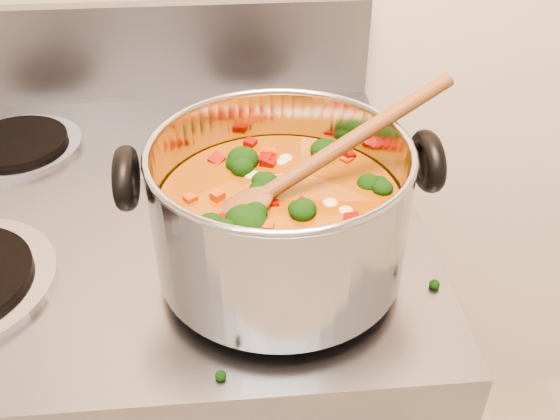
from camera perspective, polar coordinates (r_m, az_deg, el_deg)
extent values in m
cube|color=gray|center=(1.18, -10.38, -17.66)|extent=(0.76, 0.66, 0.92)
cube|color=gray|center=(1.08, -12.60, 13.88)|extent=(0.76, 0.03, 0.16)
cylinder|color=#A5A5AD|center=(0.72, -0.83, -5.05)|extent=(0.23, 0.23, 0.01)
cylinder|color=black|center=(0.72, -0.84, -4.57)|extent=(0.18, 0.18, 0.01)
cylinder|color=#A5A5AD|center=(1.02, -22.90, 5.35)|extent=(0.19, 0.19, 0.01)
cylinder|color=black|center=(1.01, -23.00, 5.74)|extent=(0.15, 0.15, 0.01)
cylinder|color=#A5A5AD|center=(0.96, -2.22, 6.77)|extent=(0.19, 0.19, 0.01)
cylinder|color=black|center=(0.96, -2.23, 7.19)|extent=(0.15, 0.15, 0.01)
cylinder|color=#AEADB6|center=(0.66, 0.00, 0.05)|extent=(0.27, 0.27, 0.15)
torus|color=#AEADB6|center=(0.62, 0.00, 5.45)|extent=(0.27, 0.27, 0.01)
cylinder|color=#8D5A0C|center=(0.68, 0.00, -1.84)|extent=(0.25, 0.25, 0.09)
torus|color=black|center=(0.64, -13.86, 2.86)|extent=(0.02, 0.08, 0.08)
torus|color=black|center=(0.66, 13.33, 4.38)|extent=(0.02, 0.08, 0.08)
ellipsoid|color=black|center=(0.58, 1.58, -3.68)|extent=(0.04, 0.04, 0.03)
ellipsoid|color=black|center=(0.60, -7.42, -2.67)|extent=(0.04, 0.04, 0.03)
ellipsoid|color=black|center=(0.58, -2.15, -3.95)|extent=(0.04, 0.04, 0.03)
ellipsoid|color=black|center=(0.65, -0.04, 1.07)|extent=(0.04, 0.04, 0.03)
ellipsoid|color=black|center=(0.64, -7.78, 0.39)|extent=(0.04, 0.04, 0.03)
ellipsoid|color=black|center=(0.67, 7.92, 2.14)|extent=(0.04, 0.04, 0.03)
ellipsoid|color=black|center=(0.73, -0.20, 5.84)|extent=(0.04, 0.04, 0.03)
ellipsoid|color=black|center=(0.69, -3.64, 3.67)|extent=(0.04, 0.04, 0.03)
ellipsoid|color=black|center=(0.60, 3.69, -2.15)|extent=(0.04, 0.04, 0.03)
ellipsoid|color=#9D0605|center=(0.68, -8.62, 2.80)|extent=(0.01, 0.01, 0.01)
ellipsoid|color=#9D0605|center=(0.66, 7.34, 1.62)|extent=(0.01, 0.01, 0.01)
ellipsoid|color=#9D0605|center=(0.62, 8.66, -1.27)|extent=(0.01, 0.01, 0.01)
ellipsoid|color=#9D0605|center=(0.65, -0.86, 1.27)|extent=(0.01, 0.01, 0.01)
ellipsoid|color=#9D0605|center=(0.68, 6.27, 3.03)|extent=(0.01, 0.01, 0.01)
ellipsoid|color=#9D0605|center=(0.72, 1.34, 5.01)|extent=(0.01, 0.01, 0.01)
ellipsoid|color=#9D0605|center=(0.68, -2.17, 3.15)|extent=(0.01, 0.01, 0.01)
ellipsoid|color=#9D0605|center=(0.67, 9.50, 1.63)|extent=(0.01, 0.01, 0.01)
ellipsoid|color=#9D0605|center=(0.56, -1.40, -5.38)|extent=(0.01, 0.01, 0.01)
ellipsoid|color=#9D0605|center=(0.59, -0.42, -3.33)|extent=(0.01, 0.01, 0.01)
ellipsoid|color=#9D0605|center=(0.60, -5.01, -2.70)|extent=(0.01, 0.01, 0.01)
ellipsoid|color=#9D0605|center=(0.62, -6.32, -1.13)|extent=(0.01, 0.01, 0.01)
ellipsoid|color=#9D0605|center=(0.71, -6.27, 4.20)|extent=(0.01, 0.01, 0.01)
ellipsoid|color=#B93D0A|center=(0.60, 2.59, -2.35)|extent=(0.01, 0.01, 0.01)
ellipsoid|color=#B93D0A|center=(0.60, -4.28, -2.25)|extent=(0.01, 0.01, 0.01)
ellipsoid|color=#B93D0A|center=(0.66, -2.44, 1.99)|extent=(0.01, 0.01, 0.01)
ellipsoid|color=#B93D0A|center=(0.63, -6.59, -0.16)|extent=(0.01, 0.01, 0.01)
ellipsoid|color=#B93D0A|center=(0.74, -0.56, 6.03)|extent=(0.01, 0.01, 0.01)
ellipsoid|color=#B93D0A|center=(0.61, -2.11, -1.15)|extent=(0.01, 0.01, 0.01)
ellipsoid|color=#B93D0A|center=(0.60, 3.46, -2.34)|extent=(0.01, 0.01, 0.01)
ellipsoid|color=#B93D0A|center=(0.62, -4.82, -0.74)|extent=(0.01, 0.01, 0.01)
ellipsoid|color=beige|center=(0.69, 6.99, 3.37)|extent=(0.02, 0.02, 0.01)
ellipsoid|color=beige|center=(0.71, 6.41, 4.54)|extent=(0.02, 0.02, 0.01)
ellipsoid|color=beige|center=(0.67, -0.63, 2.75)|extent=(0.02, 0.02, 0.01)
ellipsoid|color=beige|center=(0.65, 5.05, 0.90)|extent=(0.02, 0.02, 0.01)
ellipsoid|color=beige|center=(0.60, 4.20, -1.99)|extent=(0.02, 0.02, 0.01)
ellipsoid|color=beige|center=(0.66, -5.24, 2.01)|extent=(0.02, 0.02, 0.01)
ellipsoid|color=beige|center=(0.60, 3.74, -2.49)|extent=(0.02, 0.02, 0.01)
ellipsoid|color=beige|center=(0.64, 0.00, 0.71)|extent=(0.02, 0.02, 0.01)
ellipsoid|color=brown|center=(0.64, -3.60, 0.02)|extent=(0.09, 0.07, 0.04)
cylinder|color=brown|center=(0.66, 6.23, 6.16)|extent=(0.24, 0.11, 0.11)
ellipsoid|color=black|center=(0.62, 3.74, -14.68)|extent=(0.01, 0.01, 0.01)
ellipsoid|color=black|center=(0.71, 14.19, -7.23)|extent=(0.01, 0.01, 0.01)
ellipsoid|color=black|center=(0.68, 12.01, -9.18)|extent=(0.01, 0.01, 0.01)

